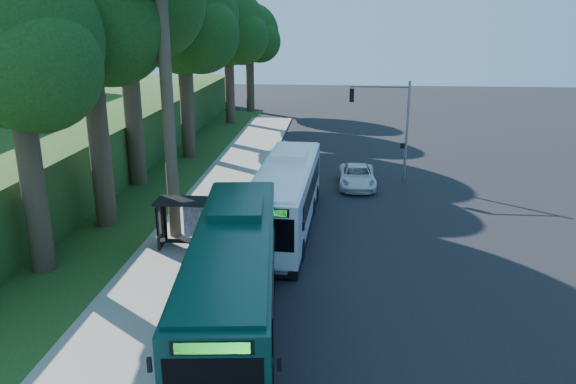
# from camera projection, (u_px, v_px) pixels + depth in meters

# --- Properties ---
(ground) EXTENTS (140.00, 140.00, 0.00)m
(ground) POSITION_uv_depth(u_px,v_px,m) (333.00, 232.00, 30.05)
(ground) COLOR black
(ground) RESTS_ON ground
(sidewalk) EXTENTS (4.50, 70.00, 0.12)m
(sidewalk) POSITION_uv_depth(u_px,v_px,m) (200.00, 226.00, 30.63)
(sidewalk) COLOR gray
(sidewalk) RESTS_ON ground
(red_curb) EXTENTS (0.25, 30.00, 0.13)m
(red_curb) POSITION_uv_depth(u_px,v_px,m) (227.00, 258.00, 26.63)
(red_curb) COLOR maroon
(red_curb) RESTS_ON ground
(grass_verge) EXTENTS (8.00, 70.00, 0.06)m
(grass_verge) POSITION_uv_depth(u_px,v_px,m) (131.00, 197.00, 35.87)
(grass_verge) COLOR #234719
(grass_verge) RESTS_ON ground
(bus_shelter) EXTENTS (3.20, 1.51, 2.55)m
(bus_shelter) POSITION_uv_depth(u_px,v_px,m) (185.00, 214.00, 27.39)
(bus_shelter) COLOR black
(bus_shelter) RESTS_ON ground
(stop_sign_pole) EXTENTS (0.35, 0.06, 3.17)m
(stop_sign_pole) POSITION_uv_depth(u_px,v_px,m) (213.00, 225.00, 25.12)
(stop_sign_pole) COLOR gray
(stop_sign_pole) RESTS_ON ground
(traffic_signal_pole) EXTENTS (4.10, 0.30, 7.00)m
(traffic_signal_pole) POSITION_uv_depth(u_px,v_px,m) (392.00, 119.00, 37.95)
(traffic_signal_pole) COLOR gray
(traffic_signal_pole) RESTS_ON ground
(hillside_backdrop) EXTENTS (24.00, 60.00, 8.80)m
(hillside_backdrop) POSITION_uv_depth(u_px,v_px,m) (14.00, 127.00, 45.86)
(hillside_backdrop) COLOR #234719
(hillside_backdrop) RESTS_ON ground
(tree_0) EXTENTS (8.40, 8.00, 15.70)m
(tree_0) POSITION_uv_depth(u_px,v_px,m) (88.00, 13.00, 27.74)
(tree_0) COLOR #382B1E
(tree_0) RESTS_ON ground
(tree_2) EXTENTS (8.82, 8.40, 15.12)m
(tree_2) POSITION_uv_depth(u_px,v_px,m) (184.00, 25.00, 43.15)
(tree_2) COLOR #382B1E
(tree_2) RESTS_ON ground
(tree_3) EXTENTS (10.08, 9.60, 17.28)m
(tree_3) POSITION_uv_depth(u_px,v_px,m) (184.00, 6.00, 50.48)
(tree_3) COLOR #382B1E
(tree_3) RESTS_ON ground
(tree_4) EXTENTS (8.40, 8.00, 14.14)m
(tree_4) POSITION_uv_depth(u_px,v_px,m) (229.00, 31.00, 58.56)
(tree_4) COLOR #382B1E
(tree_4) RESTS_ON ground
(tree_5) EXTENTS (7.35, 7.00, 12.86)m
(tree_5) POSITION_uv_depth(u_px,v_px,m) (250.00, 36.00, 66.32)
(tree_5) COLOR #382B1E
(tree_5) RESTS_ON ground
(tree_6) EXTENTS (7.56, 7.20, 13.74)m
(tree_6) POSITION_uv_depth(u_px,v_px,m) (16.00, 50.00, 22.52)
(tree_6) COLOR #382B1E
(tree_6) RESTS_ON ground
(white_bus) EXTENTS (3.22, 12.92, 3.82)m
(white_bus) POSITION_uv_depth(u_px,v_px,m) (286.00, 195.00, 30.07)
(white_bus) COLOR white
(white_bus) RESTS_ON ground
(teal_bus) EXTENTS (4.26, 13.71, 4.02)m
(teal_bus) POSITION_uv_depth(u_px,v_px,m) (234.00, 275.00, 20.47)
(teal_bus) COLOR #09362D
(teal_bus) RESTS_ON ground
(pickup) EXTENTS (2.43, 5.19, 1.44)m
(pickup) POSITION_uv_depth(u_px,v_px,m) (357.00, 176.00, 37.95)
(pickup) COLOR silver
(pickup) RESTS_ON ground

